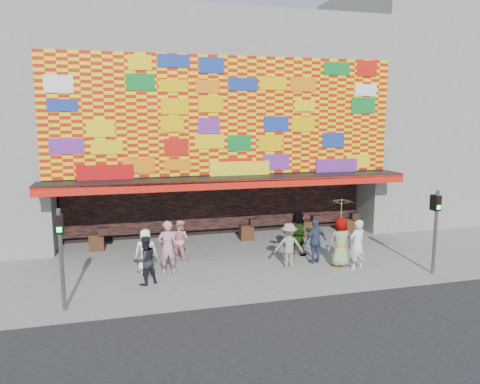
% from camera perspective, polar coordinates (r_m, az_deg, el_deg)
% --- Properties ---
extents(ground, '(90.00, 90.00, 0.00)m').
position_cam_1_polar(ground, '(16.82, 1.78, -10.03)').
color(ground, slate).
rests_on(ground, ground).
extents(road_strip, '(30.00, 8.00, 0.02)m').
position_cam_1_polar(road_strip, '(11.30, 11.97, -20.41)').
color(road_strip, black).
rests_on(road_strip, ground).
extents(shop_building, '(15.20, 9.40, 10.00)m').
position_cam_1_polar(shop_building, '(23.82, -3.91, 8.49)').
color(shop_building, gray).
rests_on(shop_building, ground).
extents(neighbor_right, '(11.00, 8.00, 12.00)m').
position_cam_1_polar(neighbor_right, '(29.12, 22.51, 9.48)').
color(neighbor_right, gray).
rests_on(neighbor_right, ground).
extents(signal_left, '(0.22, 0.20, 3.00)m').
position_cam_1_polar(signal_left, '(14.27, -21.01, -6.40)').
color(signal_left, '#59595B').
rests_on(signal_left, ground).
extents(signal_right, '(0.22, 0.20, 3.00)m').
position_cam_1_polar(signal_right, '(17.83, 22.78, -3.44)').
color(signal_right, '#59595B').
rests_on(signal_right, ground).
extents(ped_a, '(0.80, 0.54, 1.59)m').
position_cam_1_polar(ped_a, '(17.15, -11.40, -7.06)').
color(ped_a, white).
rests_on(ped_a, ground).
extents(ped_b, '(0.72, 0.48, 1.93)m').
position_cam_1_polar(ped_b, '(16.82, -8.82, -6.69)').
color(ped_b, '#C27D97').
rests_on(ped_b, ground).
extents(ped_c, '(0.99, 0.91, 1.65)m').
position_cam_1_polar(ped_c, '(15.97, -11.50, -8.18)').
color(ped_c, black).
rests_on(ped_c, ground).
extents(ped_d, '(1.18, 0.85, 1.66)m').
position_cam_1_polar(ped_d, '(17.50, 5.98, -6.47)').
color(ped_d, gray).
rests_on(ped_d, ground).
extents(ped_e, '(1.06, 0.65, 1.69)m').
position_cam_1_polar(ped_e, '(18.11, 9.18, -5.94)').
color(ped_e, '#363E5F').
rests_on(ped_e, ground).
extents(ped_f, '(1.70, 1.35, 1.81)m').
position_cam_1_polar(ped_f, '(18.96, 7.08, -5.01)').
color(ped_f, gray).
rests_on(ped_f, ground).
extents(ped_g, '(0.93, 0.63, 1.86)m').
position_cam_1_polar(ped_g, '(17.87, 12.17, -5.95)').
color(ped_g, gray).
rests_on(ped_g, ground).
extents(ped_h, '(0.75, 0.58, 1.83)m').
position_cam_1_polar(ped_h, '(17.73, 14.10, -6.20)').
color(ped_h, silver).
rests_on(ped_h, ground).
extents(ped_i, '(0.97, 0.96, 1.58)m').
position_cam_1_polar(ped_i, '(18.39, -7.35, -5.83)').
color(ped_i, pink).
rests_on(ped_i, ground).
extents(parasol, '(1.09, 1.11, 1.81)m').
position_cam_1_polar(parasol, '(17.60, 12.30, -2.18)').
color(parasol, beige).
rests_on(parasol, ground).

